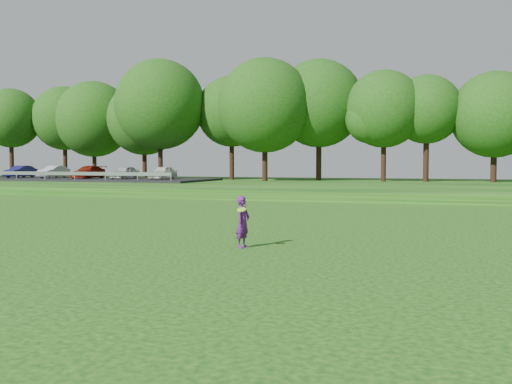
% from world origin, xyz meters
% --- Properties ---
extents(ground, '(140.00, 140.00, 0.00)m').
position_xyz_m(ground, '(0.00, 0.00, 0.00)').
color(ground, '#0D3D0B').
rests_on(ground, ground).
extents(berm, '(130.00, 30.00, 0.60)m').
position_xyz_m(berm, '(0.00, 34.00, 0.30)').
color(berm, '#0D3D0B').
rests_on(berm, ground).
extents(walking_path, '(130.00, 1.60, 0.04)m').
position_xyz_m(walking_path, '(0.00, 20.00, 0.02)').
color(walking_path, gray).
rests_on(walking_path, ground).
extents(treeline, '(104.00, 7.00, 15.00)m').
position_xyz_m(treeline, '(0.00, 38.00, 8.10)').
color(treeline, '#1A410F').
rests_on(treeline, berm).
extents(parking_lot, '(24.00, 9.00, 1.38)m').
position_xyz_m(parking_lot, '(-23.93, 32.80, 1.01)').
color(parking_lot, black).
rests_on(parking_lot, berm).
extents(woman, '(0.41, 0.68, 1.41)m').
position_xyz_m(woman, '(3.49, 1.25, 0.71)').
color(woman, '#5D1A75').
rests_on(woman, ground).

